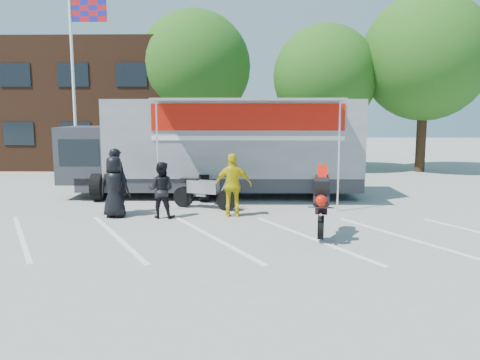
{
  "coord_description": "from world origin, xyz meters",
  "views": [
    {
      "loc": [
        1.12,
        -10.19,
        3.03
      ],
      "look_at": [
        0.83,
        1.99,
        1.3
      ],
      "focal_mm": 35.0,
      "sensor_mm": 36.0,
      "label": 1
    }
  ],
  "objects_px": {
    "spectator_leather_a": "(115,187)",
    "spectator_hivis": "(233,185)",
    "parked_motorcycle": "(205,209)",
    "flagpole": "(78,66)",
    "stunt_bike_rider": "(321,235)",
    "tree_right": "(425,57)",
    "spectator_leather_b": "(116,181)",
    "transporter_truck": "(221,196)",
    "tree_mid": "(325,77)",
    "spectator_leather_c": "(161,190)",
    "tree_left": "(195,67)"
  },
  "relations": [
    {
      "from": "flagpole",
      "to": "tree_mid",
      "type": "distance_m",
      "value": 12.31
    },
    {
      "from": "flagpole",
      "to": "stunt_bike_rider",
      "type": "height_order",
      "value": "flagpole"
    },
    {
      "from": "stunt_bike_rider",
      "to": "spectator_leather_a",
      "type": "bearing_deg",
      "value": 171.03
    },
    {
      "from": "spectator_leather_a",
      "to": "transporter_truck",
      "type": "bearing_deg",
      "value": -123.12
    },
    {
      "from": "flagpole",
      "to": "spectator_leather_a",
      "type": "distance_m",
      "value": 8.61
    },
    {
      "from": "tree_right",
      "to": "parked_motorcycle",
      "type": "distance_m",
      "value": 15.53
    },
    {
      "from": "stunt_bike_rider",
      "to": "parked_motorcycle",
      "type": "bearing_deg",
      "value": 144.81
    },
    {
      "from": "parked_motorcycle",
      "to": "spectator_leather_a",
      "type": "bearing_deg",
      "value": 137.33
    },
    {
      "from": "tree_right",
      "to": "spectator_leather_b",
      "type": "xyz_separation_m",
      "value": [
        -12.96,
        -10.78,
        -4.87
      ]
    },
    {
      "from": "transporter_truck",
      "to": "tree_left",
      "type": "bearing_deg",
      "value": 101.82
    },
    {
      "from": "spectator_leather_a",
      "to": "tree_left",
      "type": "bearing_deg",
      "value": -89.16
    },
    {
      "from": "transporter_truck",
      "to": "spectator_leather_c",
      "type": "xyz_separation_m",
      "value": [
        -1.5,
        -3.73,
        0.82
      ]
    },
    {
      "from": "tree_mid",
      "to": "spectator_hivis",
      "type": "xyz_separation_m",
      "value": [
        -4.41,
        -11.56,
        -4.01
      ]
    },
    {
      "from": "spectator_leather_c",
      "to": "stunt_bike_rider",
      "type": "bearing_deg",
      "value": 163.35
    },
    {
      "from": "spectator_leather_a",
      "to": "spectator_leather_b",
      "type": "relative_size",
      "value": 0.9
    },
    {
      "from": "parked_motorcycle",
      "to": "spectator_leather_a",
      "type": "relative_size",
      "value": 1.25
    },
    {
      "from": "spectator_leather_b",
      "to": "tree_right",
      "type": "bearing_deg",
      "value": -120.15
    },
    {
      "from": "tree_left",
      "to": "transporter_truck",
      "type": "bearing_deg",
      "value": -77.61
    },
    {
      "from": "flagpole",
      "to": "spectator_hivis",
      "type": "xyz_separation_m",
      "value": [
        6.83,
        -6.56,
        -4.11
      ]
    },
    {
      "from": "tree_left",
      "to": "tree_right",
      "type": "height_order",
      "value": "tree_right"
    },
    {
      "from": "parked_motorcycle",
      "to": "spectator_leather_c",
      "type": "relative_size",
      "value": 1.37
    },
    {
      "from": "tree_left",
      "to": "spectator_leather_c",
      "type": "relative_size",
      "value": 5.24
    },
    {
      "from": "spectator_leather_a",
      "to": "spectator_hivis",
      "type": "xyz_separation_m",
      "value": [
        3.47,
        0.19,
        0.03
      ]
    },
    {
      "from": "tree_mid",
      "to": "spectator_hivis",
      "type": "relative_size",
      "value": 4.09
    },
    {
      "from": "tree_mid",
      "to": "transporter_truck",
      "type": "distance_m",
      "value": 10.7
    },
    {
      "from": "tree_right",
      "to": "spectator_hivis",
      "type": "relative_size",
      "value": 4.86
    },
    {
      "from": "flagpole",
      "to": "transporter_truck",
      "type": "xyz_separation_m",
      "value": [
        6.24,
        -3.06,
        -5.05
      ]
    },
    {
      "from": "stunt_bike_rider",
      "to": "spectator_leather_c",
      "type": "distance_m",
      "value": 4.85
    },
    {
      "from": "spectator_leather_b",
      "to": "parked_motorcycle",
      "type": "bearing_deg",
      "value": -142.36
    },
    {
      "from": "spectator_leather_b",
      "to": "spectator_hivis",
      "type": "xyz_separation_m",
      "value": [
        3.55,
        -0.28,
        -0.07
      ]
    },
    {
      "from": "transporter_truck",
      "to": "spectator_leather_a",
      "type": "xyz_separation_m",
      "value": [
        -2.88,
        -3.69,
        0.91
      ]
    },
    {
      "from": "spectator_hivis",
      "to": "flagpole",
      "type": "bearing_deg",
      "value": -47.56
    },
    {
      "from": "tree_mid",
      "to": "spectator_leather_b",
      "type": "xyz_separation_m",
      "value": [
        -7.96,
        -11.28,
        -3.94
      ]
    },
    {
      "from": "spectator_leather_b",
      "to": "spectator_hivis",
      "type": "relative_size",
      "value": 1.07
    },
    {
      "from": "spectator_leather_a",
      "to": "flagpole",
      "type": "bearing_deg",
      "value": -58.74
    },
    {
      "from": "transporter_truck",
      "to": "spectator_leather_a",
      "type": "relative_size",
      "value": 6.11
    },
    {
      "from": "tree_mid",
      "to": "spectator_leather_a",
      "type": "distance_m",
      "value": 14.72
    },
    {
      "from": "tree_right",
      "to": "spectator_leather_a",
      "type": "height_order",
      "value": "tree_right"
    },
    {
      "from": "flagpole",
      "to": "stunt_bike_rider",
      "type": "relative_size",
      "value": 4.19
    },
    {
      "from": "flagpole",
      "to": "tree_left",
      "type": "xyz_separation_m",
      "value": [
        4.24,
        6.0,
        0.51
      ]
    },
    {
      "from": "tree_left",
      "to": "parked_motorcycle",
      "type": "height_order",
      "value": "tree_left"
    },
    {
      "from": "stunt_bike_rider",
      "to": "spectator_leather_a",
      "type": "distance_m",
      "value": 6.15
    },
    {
      "from": "flagpole",
      "to": "tree_mid",
      "type": "height_order",
      "value": "flagpole"
    },
    {
      "from": "transporter_truck",
      "to": "spectator_leather_a",
      "type": "height_order",
      "value": "spectator_leather_a"
    },
    {
      "from": "spectator_leather_a",
      "to": "stunt_bike_rider",
      "type": "bearing_deg",
      "value": 166.35
    },
    {
      "from": "tree_mid",
      "to": "spectator_leather_a",
      "type": "xyz_separation_m",
      "value": [
        -7.89,
        -11.75,
        -4.04
      ]
    },
    {
      "from": "flagpole",
      "to": "spectator_leather_c",
      "type": "xyz_separation_m",
      "value": [
        4.74,
        -6.79,
        -4.23
      ]
    },
    {
      "from": "spectator_leather_b",
      "to": "spectator_hivis",
      "type": "distance_m",
      "value": 3.56
    },
    {
      "from": "flagpole",
      "to": "stunt_bike_rider",
      "type": "xyz_separation_m",
      "value": [
        9.13,
        -8.68,
        -5.05
      ]
    },
    {
      "from": "stunt_bike_rider",
      "to": "spectator_leather_b",
      "type": "relative_size",
      "value": 0.95
    }
  ]
}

